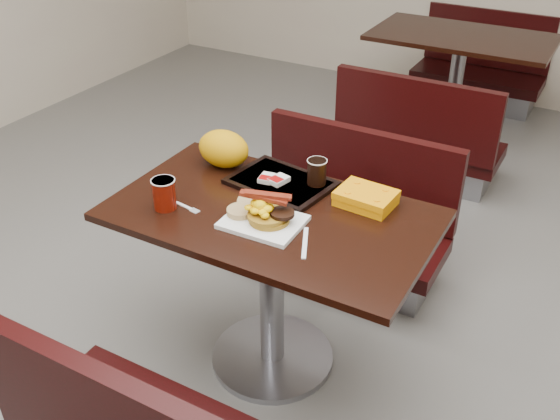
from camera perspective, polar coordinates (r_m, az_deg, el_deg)
The scene contains 25 objects.
floor at distance 2.83m, azimuth -0.68°, elevation -13.19°, with size 6.00×7.00×0.01m, color slate.
table_near at distance 2.58m, azimuth -0.73°, elevation -7.27°, with size 1.20×0.70×0.75m, color black, non-canonical shape.
bench_near_s at distance 2.18m, azimuth -10.37°, elevation -17.61°, with size 1.00×0.46×0.72m, color black, non-canonical shape.
bench_near_n at distance 3.10m, azimuth 5.72°, elevation -0.33°, with size 1.00×0.46×0.72m, color black, non-canonical shape.
table_far at distance 4.73m, azimuth 15.39°, elevation 10.53°, with size 1.20×0.70×0.75m, color black, non-canonical shape.
bench_far_s at distance 4.11m, azimuth 12.68°, elevation 7.43°, with size 1.00×0.46×0.72m, color black, non-canonical shape.
bench_far_n at distance 5.39m, azimuth 17.45°, elevation 12.57°, with size 1.00×0.46×0.72m, color black, non-canonical shape.
platter at distance 2.29m, azimuth -1.52°, elevation -1.07°, with size 0.28×0.22×0.02m, color white.
pancake_stack at distance 2.27m, azimuth -0.97°, elevation -0.64°, with size 0.15×0.15×0.03m, color #A8791C.
sausage_patty at distance 2.25m, azimuth 0.21°, elevation -0.30°, with size 0.09×0.09×0.01m, color black.
scrambled_eggs at distance 2.26m, azimuth -1.78°, elevation 0.31°, with size 0.09×0.08×0.05m, color yellow.
bacon_strips at distance 2.25m, azimuth -1.48°, elevation 1.19°, with size 0.17×0.08×0.01m, color #410404, non-canonical shape.
muffin_bottom at distance 2.31m, azimuth -3.61°, elevation -0.11°, with size 0.10×0.10×0.02m, color tan.
muffin_top at distance 2.35m, azimuth -2.76°, elevation 0.74°, with size 0.09×0.09×0.02m, color tan.
coffee_cup_near at distance 2.39m, azimuth -10.34°, elevation 1.42°, with size 0.08×0.08×0.12m, color #971605.
fork at distance 2.42m, azimuth -8.73°, elevation 0.43°, with size 0.13×0.02×0.00m, color white, non-canonical shape.
knife at distance 2.19m, azimuth 2.25°, elevation -2.95°, with size 0.19×0.02×0.00m, color white.
condiment_syrup at distance 2.39m, azimuth -2.44°, elevation 0.41°, with size 0.03×0.03×0.01m, color #BC2208.
condiment_ketchup at distance 2.38m, azimuth 0.80°, elevation 0.36°, with size 0.05×0.03×0.01m, color #8C0504.
tray at distance 2.53m, azimuth 0.09°, elevation 2.47°, with size 0.39×0.28×0.02m, color black.
hashbrown_sleeve_left at distance 2.53m, azimuth -1.21°, elevation 2.88°, with size 0.05×0.07×0.02m, color silver.
hashbrown_sleeve_right at distance 2.51m, azimuth -0.11°, elevation 2.71°, with size 0.06×0.08×0.02m, color silver.
coffee_cup_far at distance 2.49m, azimuth 3.32°, elevation 3.42°, with size 0.07×0.07×0.10m, color black.
clamshell at distance 2.41m, azimuth 7.72°, elevation 1.07°, with size 0.21×0.16×0.06m, color orange.
paper_bag at distance 2.66m, azimuth -5.08°, elevation 5.50°, with size 0.22×0.16×0.15m, color #DB9B07.
Camera 1 is at (1.01, -1.73, 1.99)m, focal length 40.79 mm.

